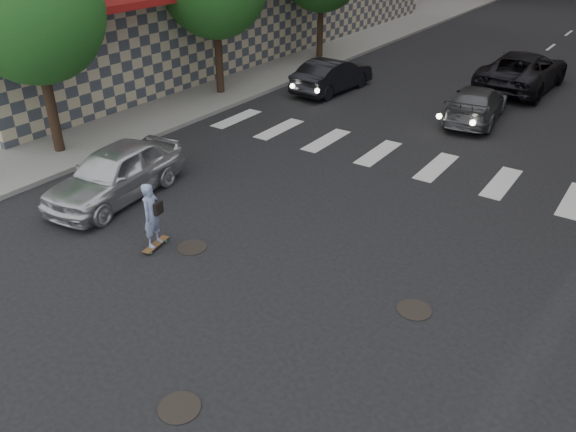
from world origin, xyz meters
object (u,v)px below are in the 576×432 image
at_px(skateboarder, 152,215).
at_px(traffic_car_c, 523,71).
at_px(silver_sedan, 115,173).
at_px(traffic_car_a, 332,75).
at_px(traffic_car_b, 476,104).
at_px(tree_a, 35,4).

distance_m(skateboarder, traffic_car_c, 18.86).
distance_m(silver_sedan, traffic_car_a, 12.21).
bearing_deg(silver_sedan, traffic_car_b, 56.52).
bearing_deg(traffic_car_b, tree_a, 40.81).
xyz_separation_m(tree_a, silver_sedan, (3.95, -1.14, -3.91)).
distance_m(tree_a, skateboarder, 8.09).
distance_m(silver_sedan, traffic_car_c, 18.38).
bearing_deg(traffic_car_c, skateboarder, 81.58).
bearing_deg(tree_a, traffic_car_c, 57.58).
bearing_deg(tree_a, traffic_car_b, 47.50).
height_order(tree_a, skateboarder, tree_a).
distance_m(traffic_car_a, traffic_car_c, 8.37).
distance_m(skateboarder, silver_sedan, 3.06).
height_order(silver_sedan, traffic_car_c, traffic_car_c).
height_order(traffic_car_a, traffic_car_c, traffic_car_c).
bearing_deg(silver_sedan, traffic_car_a, 84.85).
relative_size(tree_a, traffic_car_a, 1.53).
xyz_separation_m(silver_sedan, traffic_car_b, (6.00, 12.00, -0.10)).
relative_size(traffic_car_b, traffic_car_c, 0.75).
bearing_deg(skateboarder, silver_sedan, 145.09).
height_order(tree_a, silver_sedan, tree_a).
distance_m(tree_a, traffic_car_a, 12.28).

